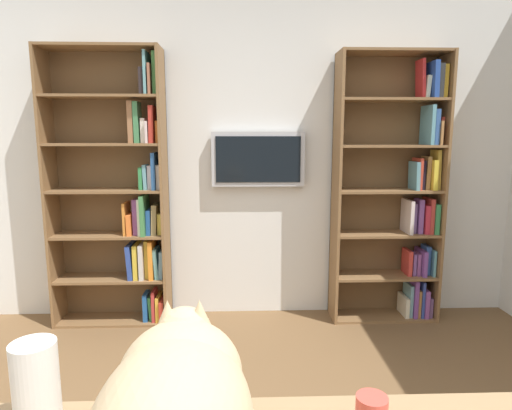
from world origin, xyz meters
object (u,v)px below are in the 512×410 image
bookshelf_right (122,196)px  wall_mounted_tv (258,159)px  bookshelf_left (399,193)px  paper_towel_roll (36,389)px

bookshelf_right → wall_mounted_tv: bookshelf_right is taller
bookshelf_left → paper_towel_roll: bearing=53.0°
wall_mounted_tv → paper_towel_roll: wall_mounted_tv is taller
wall_mounted_tv → bookshelf_left: bearing=175.8°
wall_mounted_tv → paper_towel_roll: (0.65, 2.44, -0.43)m
bookshelf_right → wall_mounted_tv: (-1.07, -0.08, 0.28)m
bookshelf_left → wall_mounted_tv: 1.17m
bookshelf_left → wall_mounted_tv: bearing=-4.2°
bookshelf_right → bookshelf_left: bearing=180.0°
wall_mounted_tv → paper_towel_roll: size_ratio=3.10×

